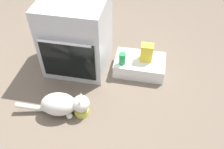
{
  "coord_description": "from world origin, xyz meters",
  "views": [
    {
      "loc": [
        0.73,
        -1.41,
        1.75
      ],
      "look_at": [
        0.45,
        0.08,
        0.25
      ],
      "focal_mm": 38.89,
      "sensor_mm": 36.0,
      "label": 1
    }
  ],
  "objects_px": {
    "pantry_cabinet": "(140,65)",
    "food_bowl": "(82,110)",
    "cat": "(63,104)",
    "soda_can": "(122,59)",
    "snack_bag": "(147,52)",
    "oven": "(77,34)"
  },
  "relations": [
    {
      "from": "pantry_cabinet",
      "to": "food_bowl",
      "type": "height_order",
      "value": "pantry_cabinet"
    },
    {
      "from": "pantry_cabinet",
      "to": "cat",
      "type": "xyz_separation_m",
      "value": [
        -0.59,
        -0.66,
        0.04
      ]
    },
    {
      "from": "food_bowl",
      "to": "soda_can",
      "type": "bearing_deg",
      "value": 64.23
    },
    {
      "from": "snack_bag",
      "to": "soda_can",
      "type": "height_order",
      "value": "snack_bag"
    },
    {
      "from": "oven",
      "to": "food_bowl",
      "type": "distance_m",
      "value": 0.76
    },
    {
      "from": "snack_bag",
      "to": "soda_can",
      "type": "relative_size",
      "value": 1.5
    },
    {
      "from": "cat",
      "to": "soda_can",
      "type": "bearing_deg",
      "value": 45.17
    },
    {
      "from": "pantry_cabinet",
      "to": "cat",
      "type": "distance_m",
      "value": 0.89
    },
    {
      "from": "snack_bag",
      "to": "soda_can",
      "type": "xyz_separation_m",
      "value": [
        -0.22,
        -0.1,
        -0.03
      ]
    },
    {
      "from": "food_bowl",
      "to": "pantry_cabinet",
      "type": "bearing_deg",
      "value": 55.76
    },
    {
      "from": "cat",
      "to": "soda_can",
      "type": "distance_m",
      "value": 0.72
    },
    {
      "from": "pantry_cabinet",
      "to": "soda_can",
      "type": "relative_size",
      "value": 4.18
    },
    {
      "from": "food_bowl",
      "to": "snack_bag",
      "type": "distance_m",
      "value": 0.84
    },
    {
      "from": "snack_bag",
      "to": "soda_can",
      "type": "bearing_deg",
      "value": -155.5
    },
    {
      "from": "pantry_cabinet",
      "to": "snack_bag",
      "type": "height_order",
      "value": "snack_bag"
    },
    {
      "from": "food_bowl",
      "to": "snack_bag",
      "type": "relative_size",
      "value": 0.73
    },
    {
      "from": "pantry_cabinet",
      "to": "snack_bag",
      "type": "relative_size",
      "value": 2.78
    },
    {
      "from": "cat",
      "to": "soda_can",
      "type": "xyz_separation_m",
      "value": [
        0.42,
        0.58,
        0.09
      ]
    },
    {
      "from": "oven",
      "to": "cat",
      "type": "bearing_deg",
      "value": -85.3
    },
    {
      "from": "pantry_cabinet",
      "to": "snack_bag",
      "type": "xyz_separation_m",
      "value": [
        0.06,
        0.01,
        0.16
      ]
    },
    {
      "from": "pantry_cabinet",
      "to": "food_bowl",
      "type": "bearing_deg",
      "value": -124.24
    },
    {
      "from": "food_bowl",
      "to": "cat",
      "type": "height_order",
      "value": "cat"
    }
  ]
}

